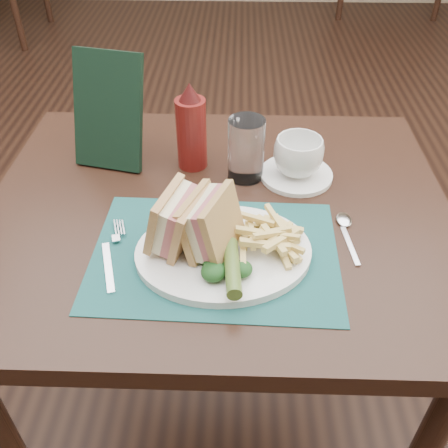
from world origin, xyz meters
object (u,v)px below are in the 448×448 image
sandwich_half_a (164,216)px  coffee_cup (298,156)px  sandwich_half_b (199,220)px  ketchup_bottle (191,126)px  plate (223,252)px  saucer (296,175)px  drinking_glass (246,149)px  check_presenter (108,111)px  table_main (219,329)px  placemat (215,254)px

sandwich_half_a → coffee_cup: 0.33m
sandwich_half_b → ketchup_bottle: 0.28m
plate → coffee_cup: size_ratio=2.97×
plate → saucer: bearing=53.0°
sandwich_half_a → saucer: size_ratio=0.73×
drinking_glass → ketchup_bottle: 0.12m
plate → check_presenter: 0.40m
sandwich_half_a → check_presenter: 0.32m
sandwich_half_b → plate: bearing=8.5°
table_main → coffee_cup: coffee_cup is taller
ketchup_bottle → saucer: bearing=-10.2°
placemat → check_presenter: bearing=128.0°
plate → saucer: size_ratio=2.00×
placemat → sandwich_half_b: (-0.03, 0.01, 0.07)m
check_presenter → table_main: bearing=-21.8°
plate → drinking_glass: 0.25m
placemat → ketchup_bottle: 0.30m
placemat → plate: (0.01, -0.00, 0.01)m
check_presenter → saucer: bearing=4.9°
table_main → check_presenter: 0.57m
sandwich_half_a → drinking_glass: (0.14, 0.23, -0.01)m
placemat → sandwich_half_b: 0.08m
sandwich_half_b → check_presenter: check_presenter is taller
ketchup_bottle → check_presenter: check_presenter is taller
saucer → coffee_cup: (0.00, 0.00, 0.04)m
coffee_cup → ketchup_bottle: 0.23m
placemat → sandwich_half_a: 0.11m
sandwich_half_a → ketchup_bottle: (0.02, 0.27, 0.02)m
plate → coffee_cup: (0.14, 0.25, 0.04)m
saucer → plate: bearing=-120.4°
table_main → coffee_cup: size_ratio=8.92×
sandwich_half_a → saucer: (0.24, 0.23, -0.07)m
sandwich_half_b → saucer: (0.18, 0.24, -0.07)m
drinking_glass → table_main: bearing=-117.3°
table_main → sandwich_half_b: 0.47m
ketchup_bottle → coffee_cup: bearing=-10.2°
coffee_cup → ketchup_bottle: bearing=169.8°
check_presenter → sandwich_half_b: bearing=-41.8°
ketchup_bottle → table_main: bearing=-67.6°
table_main → plate: bearing=-83.7°
sandwich_half_b → sandwich_half_a: bearing=-166.0°
placemat → check_presenter: (-0.23, 0.30, 0.12)m
table_main → placemat: bearing=-89.6°
sandwich_half_a → coffee_cup: bearing=60.1°
placemat → sandwich_half_b: size_ratio=3.81×
saucer → drinking_glass: drinking_glass is taller
saucer → placemat: bearing=-123.3°
table_main → plate: (0.02, -0.14, 0.38)m
coffee_cup → check_presenter: check_presenter is taller
check_presenter → placemat: bearing=-39.1°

